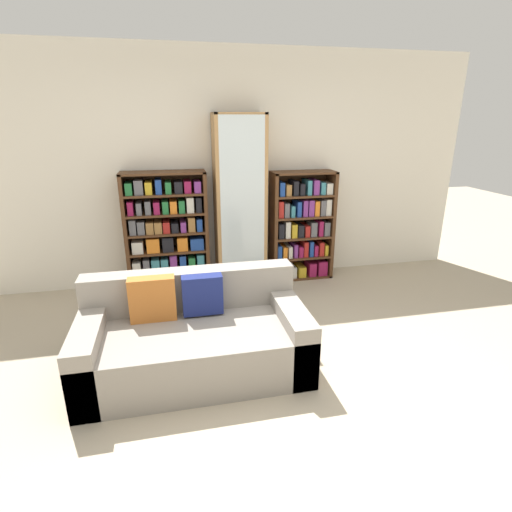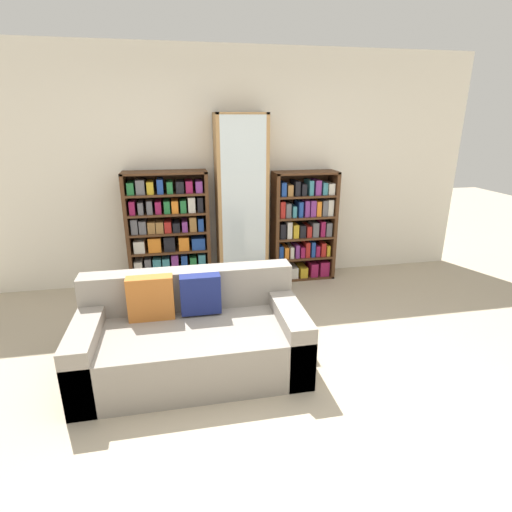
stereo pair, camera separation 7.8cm
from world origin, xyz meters
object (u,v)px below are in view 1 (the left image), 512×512
bookshelf_left (167,233)px  wine_bottle (279,277)px  couch (194,338)px  bookshelf_right (302,227)px  display_cabinet (240,203)px

bookshelf_left → wine_bottle: size_ratio=3.60×
couch → bookshelf_right: bookshelf_right is taller
couch → display_cabinet: bearing=68.2°
couch → wine_bottle: (1.09, 1.37, -0.11)m
wine_bottle → bookshelf_left: bearing=163.9°
couch → wine_bottle: couch is taller
wine_bottle → couch: bearing=-128.5°
display_cabinet → wine_bottle: 0.99m
couch → bookshelf_right: size_ratio=1.31×
couch → display_cabinet: (0.69, 1.71, 0.72)m
display_cabinet → wine_bottle: display_cabinet is taller
bookshelf_right → display_cabinet: bearing=-178.8°
bookshelf_right → bookshelf_left: bearing=-180.0°
bookshelf_left → wine_bottle: (1.26, -0.36, -0.51)m
bookshelf_right → wine_bottle: bearing=-136.3°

